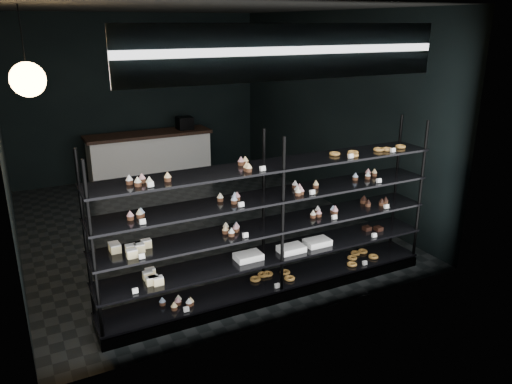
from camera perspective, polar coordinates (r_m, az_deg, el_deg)
room at (r=7.51m, az=-7.71°, el=7.82°), size 5.01×6.01×3.20m
display_shelf at (r=5.67m, az=1.63°, el=-5.98°), size 4.00×0.50×1.91m
signage at (r=4.72m, az=4.19°, el=15.67°), size 3.30×0.05×0.50m
pendant_lamp at (r=5.74m, az=-24.62°, el=11.61°), size 0.36×0.36×0.91m
service_counter at (r=10.10m, az=-11.95°, el=4.00°), size 2.42×0.65×1.23m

